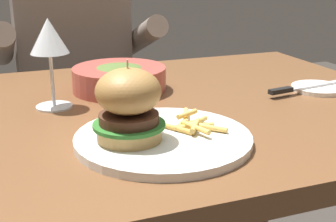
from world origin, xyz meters
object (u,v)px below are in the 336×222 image
Objects in this scene: main_plate at (163,139)px; burger_sandwich at (129,105)px; bread_plate at (318,88)px; soup_bowl at (119,78)px; wine_glass at (49,40)px; diner_person at (76,100)px; table_knife at (302,87)px.

main_plate is 0.09m from burger_sandwich.
main_plate is 0.48m from bread_plate.
bread_plate is 0.46m from soup_bowl.
wine_glass is 0.71m from diner_person.
wine_glass is at bearing 108.11° from burger_sandwich.
bread_plate is 0.05m from table_knife.
main_plate is 2.26× the size of burger_sandwich.
soup_bowl is (0.08, 0.34, -0.04)m from burger_sandwich.
main_plate is 2.44× the size of bread_plate.
soup_bowl is 0.58m from diner_person.
bread_plate is at bearing 8.35° from table_knife.
wine_glass reaches higher than main_plate.
bread_plate is (0.59, -0.09, -0.13)m from wine_glass.
burger_sandwich is (-0.06, 0.00, 0.07)m from main_plate.
burger_sandwich is at bearing -93.87° from diner_person.
wine_glass is at bearing -153.85° from soup_bowl.
main_plate is at bearing -157.17° from table_knife.
burger_sandwich is 0.11× the size of diner_person.
wine_glass reaches higher than table_knife.
soup_bowl reaches higher than table_knife.
main_plate is at bearing -92.99° from soup_bowl.
table_knife is at bearing -24.47° from soup_bowl.
bread_plate is at bearing -21.00° from soup_bowl.
table_knife is at bearing -9.86° from wine_glass.
diner_person is at bearing 118.78° from table_knife.
burger_sandwich reaches higher than table_knife.
soup_bowl is (0.16, 0.08, -0.11)m from wine_glass.
soup_bowl is (-0.38, 0.17, 0.02)m from table_knife.
soup_bowl reaches higher than main_plate.
table_knife is 0.42m from soup_bowl.
table_knife is at bearing 22.83° from main_plate.
burger_sandwich is at bearing -102.56° from soup_bowl.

